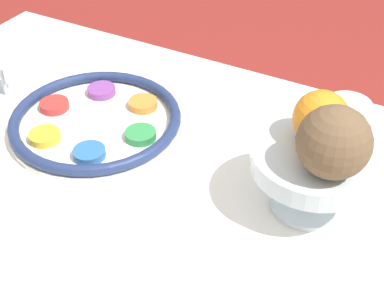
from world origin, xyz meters
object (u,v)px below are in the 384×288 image
(coconut, at_px, (334,142))
(orange_fruit, at_px, (321,118))
(fruit_stand, at_px, (313,165))
(cup_far, at_px, (345,122))
(seder_plate, at_px, (96,120))

(coconut, bearing_deg, orange_fruit, 120.70)
(fruit_stand, bearing_deg, coconut, -48.68)
(coconut, distance_m, cup_far, 0.25)
(seder_plate, bearing_deg, cup_far, 23.22)
(fruit_stand, height_order, cup_far, fruit_stand)
(seder_plate, distance_m, coconut, 0.45)
(coconut, bearing_deg, seder_plate, 174.27)
(fruit_stand, xyz_separation_m, cup_far, (0.00, 0.18, -0.04))
(cup_far, bearing_deg, orange_fruit, -93.26)
(orange_fruit, distance_m, coconut, 0.07)
(seder_plate, relative_size, coconut, 3.11)
(fruit_stand, height_order, coconut, coconut)
(orange_fruit, xyz_separation_m, cup_far, (0.01, 0.16, -0.11))
(seder_plate, bearing_deg, orange_fruit, 2.11)
(seder_plate, relative_size, orange_fruit, 3.86)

